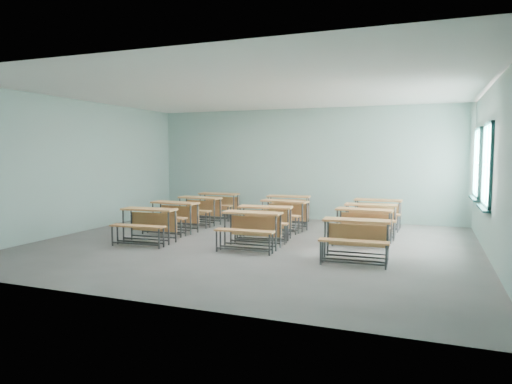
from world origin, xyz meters
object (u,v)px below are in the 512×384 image
at_px(desk_unit_r1c2, 363,221).
at_px(desk_unit_r3c0, 217,202).
at_px(desk_unit_r1c1, 264,218).
at_px(desk_unit_r3c2, 377,209).
at_px(desk_unit_r3c1, 288,205).
at_px(desk_unit_r0c0, 147,220).
at_px(desk_unit_r0c2, 356,234).
at_px(desk_unit_r1c0, 173,212).
at_px(desk_unit_r2c0, 198,206).
at_px(desk_unit_r2c2, 370,215).
at_px(desk_unit_r0c1, 251,224).
at_px(desk_unit_r2c1, 283,211).

relative_size(desk_unit_r1c2, desk_unit_r3c0, 1.02).
bearing_deg(desk_unit_r1c1, desk_unit_r3c2, 41.06).
xyz_separation_m(desk_unit_r3c1, desk_unit_r3c2, (2.42, -0.14, 0.00)).
height_order(desk_unit_r0c0, desk_unit_r3c0, same).
distance_m(desk_unit_r0c2, desk_unit_r1c0, 4.77).
height_order(desk_unit_r2c0, desk_unit_r2c2, same).
height_order(desk_unit_r1c0, desk_unit_r1c2, same).
bearing_deg(desk_unit_r3c2, desk_unit_r0c1, -119.92).
xyz_separation_m(desk_unit_r0c1, desk_unit_r3c2, (2.10, 3.46, 0.00)).
bearing_deg(desk_unit_r1c0, desk_unit_r1c2, 6.59).
distance_m(desk_unit_r0c2, desk_unit_r3c0, 6.07).
bearing_deg(desk_unit_r0c0, desk_unit_r3c2, 36.51).
distance_m(desk_unit_r0c1, desk_unit_r1c2, 2.41).
xyz_separation_m(desk_unit_r2c0, desk_unit_r3c1, (2.15, 1.22, 0.00)).
bearing_deg(desk_unit_r0c2, desk_unit_r1c1, 146.51).
xyz_separation_m(desk_unit_r2c2, desk_unit_r3c2, (0.03, 1.18, 0.00)).
xyz_separation_m(desk_unit_r0c0, desk_unit_r0c2, (4.41, -0.05, 0.00)).
xyz_separation_m(desk_unit_r1c0, desk_unit_r3c0, (-0.04, 2.57, 0.00)).
xyz_separation_m(desk_unit_r0c1, desk_unit_r3c1, (-0.33, 3.60, 0.00)).
height_order(desk_unit_r0c0, desk_unit_r0c2, same).
distance_m(desk_unit_r2c0, desk_unit_r3c2, 4.69).
bearing_deg(desk_unit_r1c0, desk_unit_r2c1, 31.97).
height_order(desk_unit_r2c2, desk_unit_r3c2, same).
bearing_deg(desk_unit_r3c1, desk_unit_r0c2, -63.39).
xyz_separation_m(desk_unit_r1c0, desk_unit_r1c1, (2.37, -0.04, 0.00)).
height_order(desk_unit_r2c0, desk_unit_r3c2, same).
bearing_deg(desk_unit_r3c1, desk_unit_r1c0, -135.36).
bearing_deg(desk_unit_r1c0, desk_unit_r0c1, -19.89).
distance_m(desk_unit_r1c0, desk_unit_r2c0, 1.32).
distance_m(desk_unit_r0c0, desk_unit_r3c1, 4.32).
relative_size(desk_unit_r1c2, desk_unit_r2c2, 1.00).
bearing_deg(desk_unit_r3c0, desk_unit_r0c1, -56.15).
bearing_deg(desk_unit_r2c1, desk_unit_r3c0, 159.14).
height_order(desk_unit_r2c1, desk_unit_r3c1, same).
height_order(desk_unit_r0c0, desk_unit_r1c0, same).
xyz_separation_m(desk_unit_r1c2, desk_unit_r3c1, (-2.36, 2.31, 0.00)).
distance_m(desk_unit_r2c1, desk_unit_r2c2, 2.13).
xyz_separation_m(desk_unit_r0c2, desk_unit_r1c1, (-2.21, 1.33, 0.00)).
distance_m(desk_unit_r2c1, desk_unit_r3c2, 2.44).
height_order(desk_unit_r0c1, desk_unit_r1c1, same).
xyz_separation_m(desk_unit_r1c2, desk_unit_r3c2, (0.06, 2.17, 0.00)).
bearing_deg(desk_unit_r3c2, desk_unit_r2c1, -151.45).
bearing_deg(desk_unit_r2c2, desk_unit_r3c1, 148.97).
bearing_deg(desk_unit_r2c1, desk_unit_r2c0, -173.76).
bearing_deg(desk_unit_r2c0, desk_unit_r0c1, -39.09).
xyz_separation_m(desk_unit_r0c2, desk_unit_r2c0, (-4.60, 2.69, 0.00)).
bearing_deg(desk_unit_r1c1, desk_unit_r1c2, 0.16).
bearing_deg(desk_unit_r2c2, desk_unit_r0c0, -151.85).
distance_m(desk_unit_r1c2, desk_unit_r3c1, 3.30).
bearing_deg(desk_unit_r2c2, desk_unit_r0c2, -90.79).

